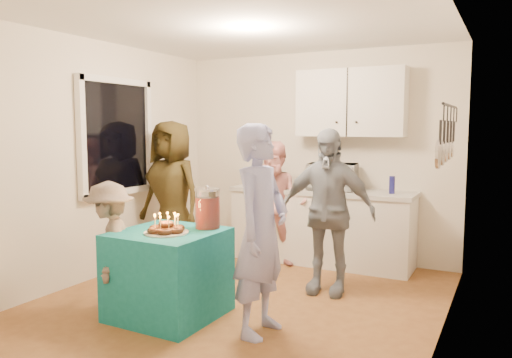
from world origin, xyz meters
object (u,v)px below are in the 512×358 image
at_px(counter, 321,228).
at_px(woman_back_right, 327,211).
at_px(punch_jar, 207,209).
at_px(man_birthday, 261,230).
at_px(child_near_left, 110,247).
at_px(party_table, 169,274).
at_px(microwave, 332,177).
at_px(woman_back_left, 172,194).
at_px(woman_back_center, 277,204).

xyz_separation_m(counter, woman_back_right, (0.43, -1.03, 0.40)).
xyz_separation_m(punch_jar, woman_back_right, (0.78, 0.98, -0.10)).
bearing_deg(punch_jar, woman_back_right, 51.38).
height_order(man_birthday, child_near_left, man_birthday).
bearing_deg(party_table, counter, 75.48).
distance_m(counter, man_birthday, 2.28).
relative_size(counter, microwave, 3.83).
distance_m(microwave, party_table, 2.48).
height_order(party_table, woman_back_right, woman_back_right).
xyz_separation_m(woman_back_left, woman_back_center, (1.12, 0.56, -0.12)).
bearing_deg(woman_back_center, woman_back_left, -170.01).
bearing_deg(party_table, microwave, 72.38).
relative_size(microwave, party_table, 0.68).
height_order(party_table, man_birthday, man_birthday).
bearing_deg(child_near_left, party_table, 64.87).
bearing_deg(woman_back_center, counter, 24.20).
relative_size(party_table, woman_back_right, 0.51).
height_order(party_table, woman_back_center, woman_back_center).
bearing_deg(woman_back_center, party_table, -111.63).
relative_size(man_birthday, woman_back_center, 1.13).
bearing_deg(woman_back_left, party_table, -47.87).
bearing_deg(microwave, woman_back_center, -154.61).
bearing_deg(child_near_left, punch_jar, 77.51).
height_order(microwave, punch_jar, microwave).
bearing_deg(man_birthday, party_table, 93.74).
bearing_deg(woman_back_left, counter, 37.72).
height_order(woman_back_right, child_near_left, woman_back_right).
height_order(punch_jar, woman_back_left, woman_back_left).
height_order(counter, microwave, microwave).
xyz_separation_m(woman_back_left, child_near_left, (0.43, -1.49, -0.28)).
bearing_deg(counter, punch_jar, -99.96).
relative_size(microwave, man_birthday, 0.34).
relative_size(punch_jar, child_near_left, 0.29).
bearing_deg(microwave, punch_jar, -111.78).
bearing_deg(counter, man_birthday, -82.38).
bearing_deg(punch_jar, microwave, 76.39).
xyz_separation_m(punch_jar, child_near_left, (-0.77, -0.43, -0.34)).
relative_size(woman_back_right, child_near_left, 1.40).
distance_m(punch_jar, man_birthday, 0.69).
distance_m(woman_back_left, woman_back_right, 1.98).
relative_size(party_table, child_near_left, 0.72).
distance_m(party_table, punch_jar, 0.66).
xyz_separation_m(punch_jar, woman_back_center, (-0.08, 1.63, -0.18)).
bearing_deg(microwave, counter, 171.83).
bearing_deg(party_table, woman_back_right, 50.78).
xyz_separation_m(party_table, woman_back_left, (-0.96, 1.34, 0.49)).
relative_size(counter, party_table, 2.59).
bearing_deg(woman_back_center, woman_back_right, -54.14).
bearing_deg(man_birthday, counter, 8.42).
relative_size(woman_back_left, woman_back_right, 1.05).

